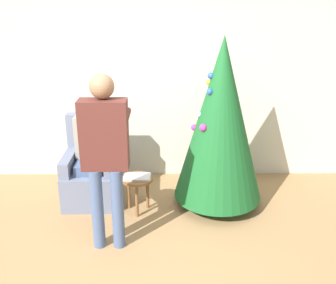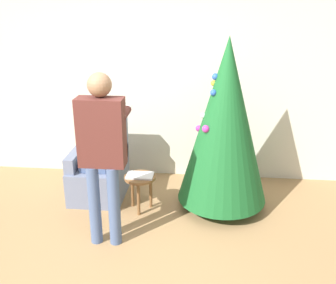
# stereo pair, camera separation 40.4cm
# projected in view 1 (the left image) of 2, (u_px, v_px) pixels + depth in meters

# --- Properties ---
(ground_plane) EXTENTS (14.00, 14.00, 0.00)m
(ground_plane) POSITION_uv_depth(u_px,v_px,m) (130.00, 280.00, 3.51)
(ground_plane) COLOR #99754C
(wall_back) EXTENTS (8.00, 0.06, 2.70)m
(wall_back) POSITION_uv_depth(u_px,v_px,m) (140.00, 79.00, 5.11)
(wall_back) COLOR beige
(wall_back) RESTS_ON ground_plane
(christmas_tree) EXTENTS (1.03, 1.03, 2.00)m
(christmas_tree) POSITION_uv_depth(u_px,v_px,m) (221.00, 120.00, 4.40)
(christmas_tree) COLOR brown
(christmas_tree) RESTS_ON ground_plane
(armchair) EXTENTS (0.64, 0.72, 1.02)m
(armchair) POSITION_uv_depth(u_px,v_px,m) (93.00, 172.00, 4.81)
(armchair) COLOR slate
(armchair) RESTS_ON ground_plane
(person_seated) EXTENTS (0.36, 0.46, 1.24)m
(person_seated) POSITION_uv_depth(u_px,v_px,m) (90.00, 148.00, 4.66)
(person_seated) COLOR #475B84
(person_seated) RESTS_ON ground_plane
(person_standing) EXTENTS (0.46, 0.57, 1.73)m
(person_standing) POSITION_uv_depth(u_px,v_px,m) (105.00, 148.00, 3.67)
(person_standing) COLOR #475B84
(person_standing) RESTS_ON ground_plane
(side_stool) EXTENTS (0.36, 0.36, 0.43)m
(side_stool) POSITION_uv_depth(u_px,v_px,m) (138.00, 183.00, 4.50)
(side_stool) COLOR brown
(side_stool) RESTS_ON ground_plane
(laptop) EXTENTS (0.31, 0.20, 0.02)m
(laptop) POSITION_uv_depth(u_px,v_px,m) (137.00, 177.00, 4.47)
(laptop) COLOR silver
(laptop) RESTS_ON side_stool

